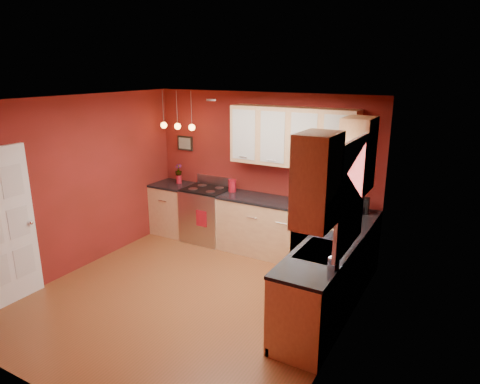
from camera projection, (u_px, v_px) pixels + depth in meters
The scene contains 27 objects.
floor at pixel (190, 297), 5.74m from camera, with size 4.20×4.20×0.00m, color brown.
ceiling at pixel (183, 100), 5.01m from camera, with size 4.00×4.20×0.02m, color silver.
wall_back at pixel (262, 172), 7.13m from camera, with size 4.00×0.02×2.60m, color maroon.
wall_front at pixel (39, 272), 3.62m from camera, with size 4.00×0.02×2.60m, color maroon.
wall_left at pixel (77, 185), 6.32m from camera, with size 0.02×4.20×2.60m, color maroon.
wall_right at pixel (343, 235), 4.43m from camera, with size 0.02×4.20×2.60m, color maroon.
base_cabinets_back_left at pixel (174, 209), 7.90m from camera, with size 0.70×0.60×0.90m, color #DDB077.
base_cabinets_back_right at pixel (294, 233), 6.77m from camera, with size 2.54×0.60×0.90m, color #DDB077.
base_cabinets_right at pixel (325, 283), 5.19m from camera, with size 0.60×2.10×0.90m, color #DDB077.
counter_back_left at pixel (173, 185), 7.77m from camera, with size 0.70×0.62×0.04m, color black.
counter_back_right at pixel (295, 205), 6.64m from camera, with size 2.54×0.62×0.04m, color black.
counter_right at pixel (327, 248), 5.05m from camera, with size 0.62×2.10×0.04m, color black.
gas_range at pixel (207, 214), 7.54m from camera, with size 0.76×0.64×1.11m.
dishwasher_front at pixel (309, 244), 6.35m from camera, with size 0.60×0.02×0.80m, color #B0B1B5.
sink at pixel (323, 253), 4.93m from camera, with size 0.50×0.70×0.33m.
window at pixel (351, 191), 4.58m from camera, with size 0.06×1.02×1.22m.
door_left_wall at pixel (4, 228), 5.38m from camera, with size 0.12×0.82×2.05m.
upper_cabinets_back at pixel (292, 137), 6.52m from camera, with size 2.00×0.35×0.90m, color #DDB077.
upper_cabinets_right at pixel (340, 166), 4.60m from camera, with size 0.35×1.95×0.90m, color #DDB077.
wall_picture at pixel (185, 143), 7.75m from camera, with size 0.32×0.03×0.26m, color black.
pendant_lights at pixel (178, 126), 7.33m from camera, with size 0.71×0.11×0.66m.
red_canister at pixel (232, 186), 7.24m from camera, with size 0.14×0.14×0.21m.
red_vase at pixel (179, 179), 7.78m from camera, with size 0.10×0.10×0.15m, color maroon.
flowers at pixel (178, 170), 7.73m from camera, with size 0.12×0.12×0.22m, color maroon.
coffee_maker at pixel (363, 206), 6.16m from camera, with size 0.17×0.17×0.23m.
soap_pump at pixel (334, 260), 4.44m from camera, with size 0.09×0.09×0.20m, color white.
dish_towel at pixel (201, 219), 7.21m from camera, with size 0.20×0.01×0.28m, color maroon.
Camera 1 is at (3.10, -4.12, 2.96)m, focal length 32.00 mm.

